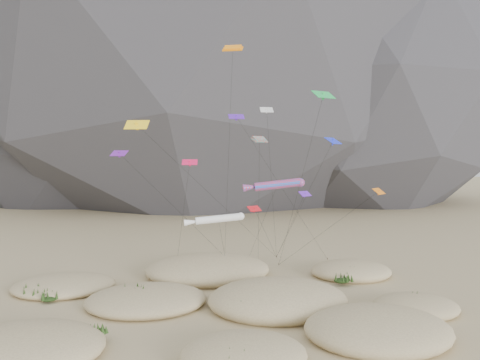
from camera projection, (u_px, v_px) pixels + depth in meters
name	position (u px, v px, depth m)	size (l,w,h in m)	color
ground	(253.00, 322.00, 45.34)	(500.00, 500.00, 0.00)	#CCB789
dunes	(227.00, 298.00, 50.61)	(48.44, 37.59, 3.79)	#CCB789
dune_grass	(249.00, 304.00, 48.13)	(43.30, 28.86, 1.55)	black
kite_stakes	(240.00, 265.00, 67.74)	(23.17, 7.74, 0.30)	#3F2D1E
rainbow_tube_kite	(275.00, 185.00, 58.31)	(7.84, 11.20, 13.28)	#FF1A1D
white_tube_kite	(216.00, 219.00, 52.16)	(6.85, 14.29, 9.68)	white
orange_parafoil	(233.00, 51.00, 60.17)	(2.79, 8.99, 30.34)	orange
multi_parafoil	(259.00, 142.00, 55.25)	(3.81, 16.24, 18.40)	red
delta_kites	(255.00, 146.00, 56.14)	(33.11, 20.03, 23.87)	purple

